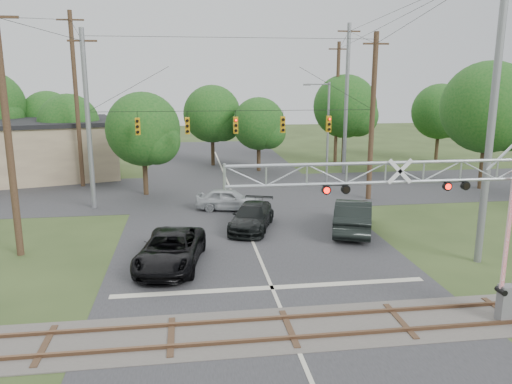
{
  "coord_description": "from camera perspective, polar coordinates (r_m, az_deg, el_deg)",
  "views": [
    {
      "loc": [
        -3.3,
        -13.31,
        8.38
      ],
      "look_at": [
        -0.38,
        7.5,
        3.62
      ],
      "focal_mm": 35.0,
      "sensor_mm": 36.0,
      "label": 1
    }
  ],
  "objects": [
    {
      "name": "crossing_gantry",
      "position": [
        17.64,
        20.51,
        -2.07
      ],
      "size": [
        10.83,
        0.84,
        6.54
      ],
      "color": "gray",
      "rests_on": "ground"
    },
    {
      "name": "sedan_silver",
      "position": [
        32.64,
        -3.15,
        -0.83
      ],
      "size": [
        4.49,
        2.59,
        1.44
      ],
      "primitive_type": "imported",
      "rotation": [
        0.0,
        0.0,
        1.35
      ],
      "color": "#A7ABAF",
      "rests_on": "ground"
    },
    {
      "name": "car_dark",
      "position": [
        28.44,
        -0.47,
        -2.85
      ],
      "size": [
        3.5,
        5.37,
        1.45
      ],
      "primitive_type": "imported",
      "rotation": [
        0.0,
        0.0,
        -0.32
      ],
      "color": "black",
      "rests_on": "ground"
    },
    {
      "name": "road_cross",
      "position": [
        38.38,
        -2.86,
        0.16
      ],
      "size": [
        90.0,
        12.0,
        0.02
      ],
      "primitive_type": "cube",
      "color": "#2C2C2F",
      "rests_on": "ground"
    },
    {
      "name": "railroad_track",
      "position": [
        17.75,
        3.83,
        -15.33
      ],
      "size": [
        90.0,
        3.2,
        0.17
      ],
      "color": "#48443E",
      "rests_on": "ground"
    },
    {
      "name": "streetlight",
      "position": [
        40.99,
        8.01,
        7.32
      ],
      "size": [
        2.18,
        0.23,
        8.18
      ],
      "color": "gray",
      "rests_on": "ground"
    },
    {
      "name": "pickup_black",
      "position": [
        23.2,
        -9.74,
        -6.53
      ],
      "size": [
        3.53,
        6.04,
        1.58
      ],
      "primitive_type": "imported",
      "rotation": [
        0.0,
        0.0,
        -0.17
      ],
      "color": "black",
      "rests_on": "ground"
    },
    {
      "name": "ground",
      "position": [
        16.07,
        5.36,
        -18.73
      ],
      "size": [
        160.0,
        160.0,
        0.0
      ],
      "primitive_type": "plane",
      "color": "#2F3F1D",
      "rests_on": "ground"
    },
    {
      "name": "road_main",
      "position": [
        24.98,
        0.07,
        -6.81
      ],
      "size": [
        14.0,
        90.0,
        0.02
      ],
      "primitive_type": "cube",
      "color": "#2C2C2F",
      "rests_on": "ground"
    },
    {
      "name": "traffic_signal_span",
      "position": [
        33.68,
        -0.74,
        8.2
      ],
      "size": [
        19.34,
        0.36,
        11.5
      ],
      "color": "gray",
      "rests_on": "ground"
    },
    {
      "name": "treeline",
      "position": [
        45.34,
        -1.71,
        9.02
      ],
      "size": [
        49.87,
        22.16,
        9.77
      ],
      "color": "#3D2C1B",
      "rests_on": "ground"
    },
    {
      "name": "utility_poles",
      "position": [
        35.67,
        0.58,
        9.8
      ],
      "size": [
        25.08,
        27.87,
        13.83
      ],
      "color": "#3C281B",
      "rests_on": "ground"
    },
    {
      "name": "suv_dark",
      "position": [
        28.46,
        11.04,
        -2.65
      ],
      "size": [
        3.77,
        5.96,
        1.86
      ],
      "primitive_type": "imported",
      "rotation": [
        0.0,
        0.0,
        2.79
      ],
      "color": "black",
      "rests_on": "ground"
    }
  ]
}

